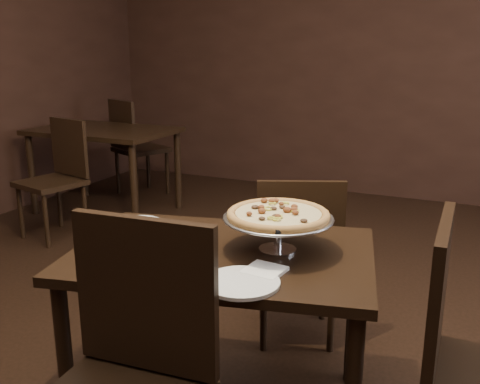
% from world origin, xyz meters
% --- Properties ---
extents(room, '(6.04, 7.04, 2.84)m').
position_xyz_m(room, '(0.06, 0.03, 1.40)').
color(room, black).
rests_on(room, ground).
extents(dining_table, '(1.24, 0.96, 0.69)m').
position_xyz_m(dining_table, '(-0.05, -0.08, 0.60)').
color(dining_table, black).
rests_on(dining_table, ground).
extents(background_table, '(1.19, 0.79, 0.74)m').
position_xyz_m(background_table, '(-2.20, 1.95, 0.64)').
color(background_table, black).
rests_on(background_table, ground).
extents(pizza_stand, '(0.41, 0.41, 0.17)m').
position_xyz_m(pizza_stand, '(0.14, -0.00, 0.83)').
color(pizza_stand, silver).
rests_on(pizza_stand, dining_table).
extents(parmesan_shaker, '(0.06, 0.06, 0.10)m').
position_xyz_m(parmesan_shaker, '(-0.09, -0.24, 0.74)').
color(parmesan_shaker, '#F2E4BC').
rests_on(parmesan_shaker, dining_table).
extents(pepper_flake_shaker, '(0.06, 0.06, 0.10)m').
position_xyz_m(pepper_flake_shaker, '(-0.02, -0.27, 0.74)').
color(pepper_flake_shaker, maroon).
rests_on(pepper_flake_shaker, dining_table).
extents(packet_caddy, '(0.08, 0.08, 0.06)m').
position_xyz_m(packet_caddy, '(-0.43, -0.22, 0.72)').
color(packet_caddy, black).
rests_on(packet_caddy, dining_table).
extents(napkin_stack, '(0.14, 0.14, 0.01)m').
position_xyz_m(napkin_stack, '(0.17, -0.21, 0.70)').
color(napkin_stack, white).
rests_on(napkin_stack, dining_table).
extents(plate_left, '(0.21, 0.21, 0.01)m').
position_xyz_m(plate_left, '(-0.50, 0.03, 0.70)').
color(plate_left, white).
rests_on(plate_left, dining_table).
extents(plate_near, '(0.25, 0.25, 0.01)m').
position_xyz_m(plate_near, '(0.14, -0.33, 0.70)').
color(plate_near, white).
rests_on(plate_near, dining_table).
extents(serving_spatula, '(0.15, 0.15, 0.02)m').
position_xyz_m(serving_spatula, '(0.24, -0.13, 0.82)').
color(serving_spatula, silver).
rests_on(serving_spatula, pizza_stand).
extents(chair_far, '(0.52, 0.52, 0.85)m').
position_xyz_m(chair_far, '(0.05, 0.54, 0.47)').
color(chair_far, black).
rests_on(chair_far, ground).
extents(chair_near, '(0.48, 0.48, 0.96)m').
position_xyz_m(chair_near, '(-0.04, -0.71, 0.53)').
color(chair_near, black).
rests_on(chair_near, ground).
extents(chair_side, '(0.44, 0.44, 0.94)m').
position_xyz_m(chair_side, '(0.85, -0.21, 0.52)').
color(chair_side, black).
rests_on(chair_side, ground).
extents(bg_chair_far, '(0.58, 0.58, 0.94)m').
position_xyz_m(bg_chair_far, '(-2.28, 2.51, 0.51)').
color(bg_chair_far, black).
rests_on(bg_chair_far, ground).
extents(bg_chair_near, '(0.50, 0.50, 0.90)m').
position_xyz_m(bg_chair_near, '(-2.13, 1.29, 0.49)').
color(bg_chair_near, black).
rests_on(bg_chair_near, ground).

